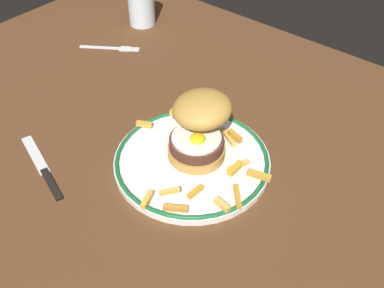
# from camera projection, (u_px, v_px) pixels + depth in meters

# --- Properties ---
(ground_plane) EXTENTS (1.33, 0.96, 0.04)m
(ground_plane) POSITION_uv_depth(u_px,v_px,m) (185.00, 149.00, 0.83)
(ground_plane) COLOR #53321B
(dinner_plate) EXTENTS (0.27, 0.27, 0.02)m
(dinner_plate) POSITION_uv_depth(u_px,v_px,m) (192.00, 160.00, 0.77)
(dinner_plate) COLOR white
(dinner_plate) RESTS_ON ground_plane
(burger) EXTENTS (0.14, 0.14, 0.11)m
(burger) POSITION_uv_depth(u_px,v_px,m) (199.00, 127.00, 0.74)
(burger) COLOR #BD863E
(burger) RESTS_ON dinner_plate
(fries_pile) EXTENTS (0.28, 0.23, 0.03)m
(fries_pile) POSITION_uv_depth(u_px,v_px,m) (207.00, 161.00, 0.74)
(fries_pile) COLOR gold
(fries_pile) RESTS_ON dinner_plate
(water_glass) EXTENTS (0.07, 0.07, 0.11)m
(water_glass) POSITION_uv_depth(u_px,v_px,m) (141.00, 6.00, 1.12)
(water_glass) COLOR silver
(water_glass) RESTS_ON ground_plane
(fork) EXTENTS (0.13, 0.09, 0.00)m
(fork) POSITION_uv_depth(u_px,v_px,m) (111.00, 48.00, 1.06)
(fork) COLOR silver
(fork) RESTS_ON ground_plane
(knife) EXTENTS (0.18, 0.07, 0.01)m
(knife) POSITION_uv_depth(u_px,v_px,m) (44.00, 171.00, 0.76)
(knife) COLOR black
(knife) RESTS_ON ground_plane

